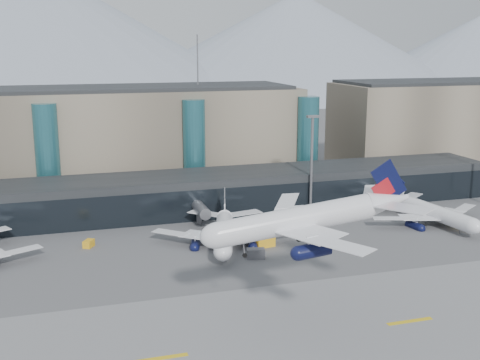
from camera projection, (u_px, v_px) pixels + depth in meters
The scene contains 18 objects.
ground at pixel (261, 299), 103.94m from camera, with size 900.00×900.00×0.00m, color #515154.
runway_strip at pixel (293, 339), 89.93m from camera, with size 400.00×40.00×0.04m, color slate.
runway_markings at pixel (293, 339), 89.92m from camera, with size 128.00×1.00×0.02m.
concourse at pixel (190, 194), 156.74m from camera, with size 170.00×27.00×10.00m.
terminal_main at pixel (83, 140), 177.53m from camera, with size 130.00×30.00×31.00m.
terminal_east at pixel (434, 125), 211.38m from camera, with size 70.00×30.00×31.00m.
teal_towers at pixel (123, 152), 165.73m from camera, with size 116.40×19.40×46.00m.
mountain_ridge at pixel (119, 41), 453.21m from camera, with size 910.00×400.00×110.00m.
lightmast_mid at pixel (312, 159), 154.05m from camera, with size 3.00×1.20×25.60m.
hero_jet at pixel (316, 210), 90.37m from camera, with size 33.84×34.58×11.15m.
jet_parked_mid at pixel (224, 224), 133.14m from camera, with size 32.33×33.77×10.84m.
jet_parked_right at pixel (427, 206), 148.61m from camera, with size 33.18×33.18×10.78m.
veh_b at pixel (89, 244), 130.57m from camera, with size 2.71×1.67×1.57m, color gold.
veh_c at pixel (256, 253), 123.64m from camera, with size 3.71×1.96×2.06m, color #46464B.
veh_d at pixel (335, 220), 148.21m from camera, with size 2.85×1.53×1.63m, color #BCBCBC.
veh_e at pixel (461, 223), 144.87m from camera, with size 3.33×1.89×1.89m, color gold.
veh_g at pixel (249, 229), 141.35m from camera, with size 2.35×1.37×1.37m, color #BCBCBC.
veh_h at pixel (265, 241), 130.78m from camera, with size 4.24×2.23×2.34m, color gold.
Camera 1 is at (-31.41, -91.68, 43.02)m, focal length 45.00 mm.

